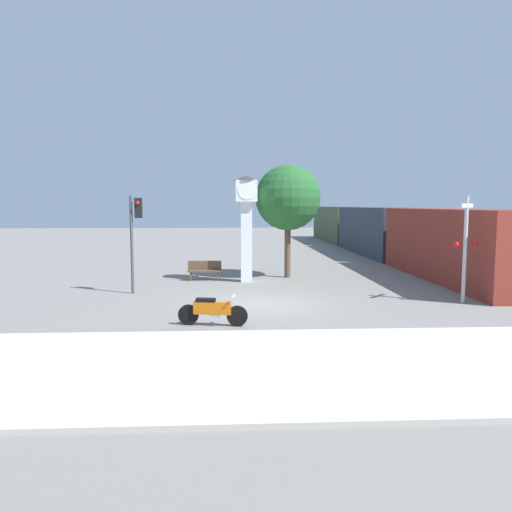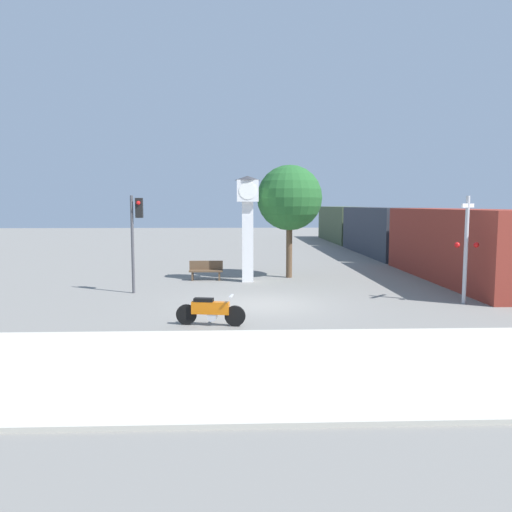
{
  "view_description": "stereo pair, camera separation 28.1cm",
  "coord_description": "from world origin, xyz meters",
  "px_view_note": "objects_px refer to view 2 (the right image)",
  "views": [
    {
      "loc": [
        -1.19,
        -17.8,
        3.61
      ],
      "look_at": [
        -0.18,
        1.35,
        1.63
      ],
      "focal_mm": 35.0,
      "sensor_mm": 36.0,
      "label": 1
    },
    {
      "loc": [
        -0.91,
        -17.81,
        3.61
      ],
      "look_at": [
        -0.18,
        1.35,
        1.63
      ],
      "focal_mm": 35.0,
      "sensor_mm": 36.0,
      "label": 2
    }
  ],
  "objects_px": {
    "clock_tower": "(248,212)",
    "freight_train": "(380,231)",
    "railroad_crossing_signal": "(466,245)",
    "street_tree": "(290,198)",
    "traffic_light": "(136,226)",
    "bench": "(206,270)",
    "motorcycle": "(210,311)"
  },
  "relations": [
    {
      "from": "railroad_crossing_signal",
      "to": "motorcycle",
      "type": "bearing_deg",
      "value": -161.86
    },
    {
      "from": "freight_train",
      "to": "traffic_light",
      "type": "distance_m",
      "value": 21.42
    },
    {
      "from": "street_tree",
      "to": "bench",
      "type": "distance_m",
      "value": 5.37
    },
    {
      "from": "freight_train",
      "to": "railroad_crossing_signal",
      "type": "height_order",
      "value": "railroad_crossing_signal"
    },
    {
      "from": "freight_train",
      "to": "railroad_crossing_signal",
      "type": "bearing_deg",
      "value": -96.73
    },
    {
      "from": "traffic_light",
      "to": "bench",
      "type": "xyz_separation_m",
      "value": [
        2.6,
        3.42,
        -2.25
      ]
    },
    {
      "from": "freight_train",
      "to": "bench",
      "type": "height_order",
      "value": "freight_train"
    },
    {
      "from": "motorcycle",
      "to": "freight_train",
      "type": "bearing_deg",
      "value": 71.73
    },
    {
      "from": "motorcycle",
      "to": "clock_tower",
      "type": "height_order",
      "value": "clock_tower"
    },
    {
      "from": "freight_train",
      "to": "bench",
      "type": "relative_size",
      "value": 23.8
    },
    {
      "from": "bench",
      "to": "clock_tower",
      "type": "bearing_deg",
      "value": -15.02
    },
    {
      "from": "motorcycle",
      "to": "street_tree",
      "type": "bearing_deg",
      "value": 80.48
    },
    {
      "from": "clock_tower",
      "to": "freight_train",
      "type": "distance_m",
      "value": 16.29
    },
    {
      "from": "railroad_crossing_signal",
      "to": "bench",
      "type": "distance_m",
      "value": 11.63
    },
    {
      "from": "motorcycle",
      "to": "bench",
      "type": "distance_m",
      "value": 9.08
    },
    {
      "from": "motorcycle",
      "to": "bench",
      "type": "xyz_separation_m",
      "value": [
        -0.68,
        9.06,
        0.04
      ]
    },
    {
      "from": "street_tree",
      "to": "traffic_light",
      "type": "bearing_deg",
      "value": -148.13
    },
    {
      "from": "street_tree",
      "to": "bench",
      "type": "bearing_deg",
      "value": -169.92
    },
    {
      "from": "clock_tower",
      "to": "railroad_crossing_signal",
      "type": "relative_size",
      "value": 1.26
    },
    {
      "from": "railroad_crossing_signal",
      "to": "street_tree",
      "type": "xyz_separation_m",
      "value": [
        -5.71,
        6.8,
        1.78
      ]
    },
    {
      "from": "motorcycle",
      "to": "railroad_crossing_signal",
      "type": "bearing_deg",
      "value": 27.7
    },
    {
      "from": "railroad_crossing_signal",
      "to": "bench",
      "type": "bearing_deg",
      "value": 148.16
    },
    {
      "from": "traffic_light",
      "to": "bench",
      "type": "distance_m",
      "value": 4.85
    },
    {
      "from": "motorcycle",
      "to": "freight_train",
      "type": "distance_m",
      "value": 24.15
    },
    {
      "from": "freight_train",
      "to": "street_tree",
      "type": "bearing_deg",
      "value": -124.31
    },
    {
      "from": "motorcycle",
      "to": "traffic_light",
      "type": "xyz_separation_m",
      "value": [
        -3.28,
        5.63,
        2.29
      ]
    },
    {
      "from": "motorcycle",
      "to": "railroad_crossing_signal",
      "type": "distance_m",
      "value": 9.72
    },
    {
      "from": "traffic_light",
      "to": "street_tree",
      "type": "height_order",
      "value": "street_tree"
    },
    {
      "from": "clock_tower",
      "to": "street_tree",
      "type": "relative_size",
      "value": 0.89
    },
    {
      "from": "clock_tower",
      "to": "street_tree",
      "type": "distance_m",
      "value": 2.52
    },
    {
      "from": "traffic_light",
      "to": "bench",
      "type": "bearing_deg",
      "value": 52.8
    },
    {
      "from": "bench",
      "to": "freight_train",
      "type": "bearing_deg",
      "value": 45.76
    }
  ]
}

